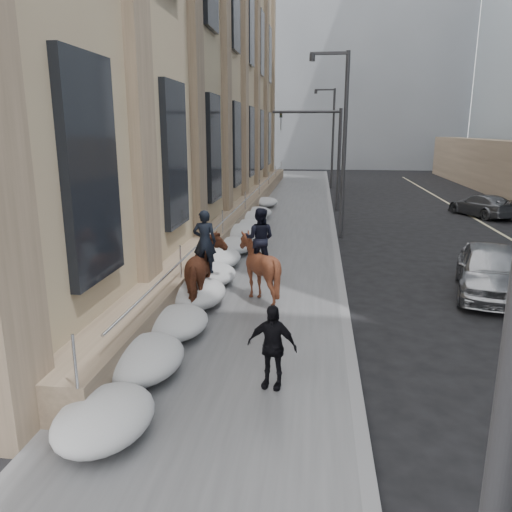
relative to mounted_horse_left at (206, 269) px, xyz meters
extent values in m
plane|color=black|center=(1.12, -4.09, -1.14)|extent=(140.00, 140.00, 0.00)
cube|color=#4A4B4D|center=(1.12, 5.91, -1.08)|extent=(5.00, 80.00, 0.12)
cube|color=slate|center=(3.74, 5.91, -1.08)|extent=(0.24, 80.00, 0.12)
cube|color=tan|center=(-4.18, 15.91, 7.86)|extent=(5.00, 44.00, 18.00)
cube|color=brown|center=(-1.13, 15.91, -0.69)|extent=(1.10, 44.00, 0.90)
cylinder|color=silver|center=(-0.68, 15.91, 0.21)|extent=(0.06, 42.00, 0.06)
cube|color=brown|center=(-1.73, 5.91, 6.96)|extent=(0.70, 1.20, 16.20)
cube|color=black|center=(-1.58, 8.91, 2.86)|extent=(0.20, 2.20, 4.50)
cube|color=slate|center=(5.12, 55.91, 12.86)|extent=(30.00, 12.00, 28.00)
cube|color=gray|center=(-4.88, 67.91, 8.86)|extent=(24.00, 12.00, 20.00)
cylinder|color=#2D2D30|center=(4.02, 9.91, 2.86)|extent=(0.18, 0.18, 8.00)
cube|color=#2D2D30|center=(3.22, 9.91, 6.76)|extent=(1.60, 0.15, 0.12)
cylinder|color=#2D2D30|center=(2.52, 9.91, 6.61)|extent=(0.24, 0.24, 0.30)
cylinder|color=#2D2D30|center=(4.02, 29.91, 2.86)|extent=(0.18, 0.18, 8.00)
cube|color=#2D2D30|center=(3.22, 29.91, 6.76)|extent=(1.60, 0.15, 0.12)
cylinder|color=#2D2D30|center=(2.52, 29.91, 6.61)|extent=(0.24, 0.24, 0.30)
cylinder|color=#2D2D30|center=(4.12, 17.91, 1.86)|extent=(0.20, 0.20, 6.00)
cylinder|color=#2D2D30|center=(2.12, 17.91, 4.66)|extent=(4.00, 0.16, 0.16)
imported|color=black|center=(0.62, 17.91, 4.16)|extent=(0.18, 0.22, 1.10)
ellipsoid|color=silver|center=(-0.33, -4.09, -0.68)|extent=(1.50, 2.10, 0.68)
ellipsoid|color=silver|center=(-0.28, -0.09, -0.66)|extent=(1.60, 2.20, 0.72)
ellipsoid|color=silver|center=(-0.38, 3.91, -0.70)|extent=(1.40, 2.00, 0.64)
ellipsoid|color=silver|center=(-0.23, 7.91, -0.64)|extent=(1.70, 2.30, 0.76)
ellipsoid|color=silver|center=(-0.33, 11.91, -0.69)|extent=(1.50, 2.10, 0.66)
imported|color=#472315|center=(0.00, -0.01, -0.08)|extent=(1.21, 2.31, 1.88)
imported|color=black|center=(0.00, 0.14, 0.73)|extent=(0.66, 0.47, 1.72)
imported|color=#472214|center=(1.36, 0.58, -0.08)|extent=(1.69, 1.85, 1.87)
imported|color=black|center=(1.36, 0.73, 0.72)|extent=(0.90, 0.74, 1.72)
imported|color=black|center=(2.18, -4.23, -0.21)|extent=(1.00, 0.56, 1.61)
imported|color=#929499|center=(8.07, 2.26, -0.37)|extent=(2.81, 4.78, 1.53)
imported|color=#505257|center=(12.17, 16.70, -0.51)|extent=(3.32, 4.69, 1.26)
camera|label=1|loc=(2.94, -12.68, 3.66)|focal=35.00mm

